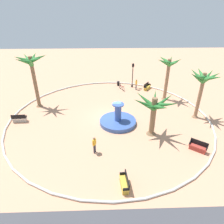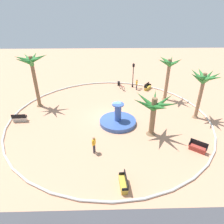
% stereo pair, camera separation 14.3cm
% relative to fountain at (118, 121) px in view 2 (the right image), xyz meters
% --- Properties ---
extents(ground_plane, '(80.00, 80.00, 0.00)m').
position_rel_fountain_xyz_m(ground_plane, '(0.91, -1.28, -0.34)').
color(ground_plane, tan).
extents(plaza_curb, '(23.30, 23.30, 0.20)m').
position_rel_fountain_xyz_m(plaza_curb, '(0.91, -1.28, -0.24)').
color(plaza_curb, silver).
rests_on(plaza_curb, ground).
extents(fountain, '(4.08, 4.08, 2.49)m').
position_rel_fountain_xyz_m(fountain, '(0.00, 0.00, 0.00)').
color(fountain, '#38569E').
rests_on(fountain, ground).
extents(palm_tree_near_fountain, '(4.35, 4.38, 4.38)m').
position_rel_fountain_xyz_m(palm_tree_near_fountain, '(-3.37, 2.19, 2.74)').
color(palm_tree_near_fountain, brown).
rests_on(palm_tree_near_fountain, ground).
extents(palm_tree_by_curb, '(3.37, 3.25, 5.95)m').
position_rel_fountain_xyz_m(palm_tree_by_curb, '(-6.93, -6.23, 4.02)').
color(palm_tree_by_curb, '#8E6B4C').
rests_on(palm_tree_by_curb, ground).
extents(palm_tree_mid_plaza, '(3.90, 3.77, 6.83)m').
position_rel_fountain_xyz_m(palm_tree_mid_plaza, '(10.12, -4.60, 4.88)').
color(palm_tree_mid_plaza, brown).
rests_on(palm_tree_mid_plaza, ground).
extents(palm_tree_far_side, '(3.61, 3.73, 5.76)m').
position_rel_fountain_xyz_m(palm_tree_far_side, '(-9.33, -1.09, 4.16)').
color(palm_tree_far_side, '#8E6B4C').
rests_on(palm_tree_far_side, ground).
extents(bench_east, '(1.62, 0.58, 1.00)m').
position_rel_fountain_xyz_m(bench_east, '(11.26, -0.75, 0.00)').
color(bench_east, beige).
rests_on(bench_east, ground).
extents(bench_west, '(0.63, 1.64, 1.00)m').
position_rel_fountain_xyz_m(bench_west, '(0.03, 8.89, 0.00)').
color(bench_west, gold).
rests_on(bench_west, ground).
extents(bench_north, '(1.57, 1.38, 1.00)m').
position_rel_fountain_xyz_m(bench_north, '(-7.13, 4.94, 0.00)').
color(bench_north, '#B73D33').
rests_on(bench_north, ground).
extents(bench_southeast, '(1.33, 1.59, 1.00)m').
position_rel_fountain_xyz_m(bench_southeast, '(-5.16, -9.88, 0.00)').
color(bench_southeast, gold).
rests_on(bench_southeast, ground).
extents(lamppost, '(0.32, 0.32, 3.93)m').
position_rel_fountain_xyz_m(lamppost, '(-2.93, -10.92, 1.96)').
color(lamppost, black).
rests_on(lamppost, ground).
extents(trash_bin, '(0.46, 0.46, 0.73)m').
position_rel_fountain_xyz_m(trash_bin, '(-0.75, -11.63, 0.04)').
color(trash_bin, black).
rests_on(trash_bin, ground).
extents(bicycle_red_frame, '(0.78, 1.59, 0.94)m').
position_rel_fountain_xyz_m(bicycle_red_frame, '(-1.16, -9.88, 0.04)').
color(bicycle_red_frame, black).
rests_on(bicycle_red_frame, ground).
extents(person_cyclist_helmet, '(0.30, 0.51, 1.67)m').
position_rel_fountain_xyz_m(person_cyclist_helmet, '(-3.42, -9.85, 0.60)').
color(person_cyclist_helmet, '#33333D').
rests_on(person_cyclist_helmet, ground).
extents(person_cyclist_photo, '(0.33, 0.49, 1.70)m').
position_rel_fountain_xyz_m(person_cyclist_photo, '(2.41, 4.93, 0.62)').
color(person_cyclist_photo, '#33333D').
rests_on(person_cyclist_photo, ground).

